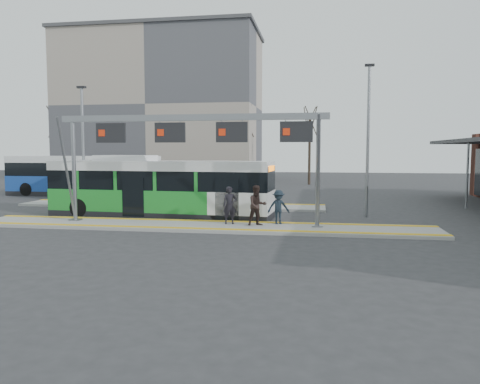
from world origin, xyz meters
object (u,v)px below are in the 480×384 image
Objects in this scene: passenger_a at (230,205)px; passenger_b at (257,205)px; gantry at (193,137)px; passenger_c at (278,207)px; hero_bus at (160,189)px.

passenger_a is 0.95× the size of passenger_b.
gantry is 6.89× the size of passenger_b.
passenger_b reaches higher than passenger_c.
gantry is 4.90m from hero_bus.
hero_bus is at bearing 124.60° from passenger_b.
hero_bus is 7.70× the size of passenger_c.
hero_bus reaches higher than passenger_a.
passenger_c is at bearing -16.42° from hero_bus.
passenger_b is (1.36, -0.27, 0.05)m from passenger_a.
hero_bus is at bearing 128.77° from passenger_a.
passenger_c is (0.94, 0.65, -0.13)m from passenger_b.
passenger_a is at bearing -28.96° from hero_bus.
passenger_a is at bearing 174.46° from passenger_c.
passenger_b is at bearing -29.76° from passenger_a.
hero_bus is 5.30m from passenger_a.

